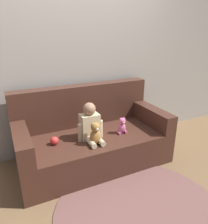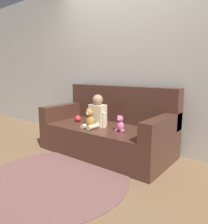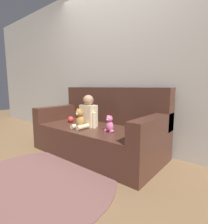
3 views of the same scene
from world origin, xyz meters
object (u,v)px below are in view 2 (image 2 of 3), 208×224
at_px(couch, 109,130).
at_px(toy_ball, 78,119).
at_px(person_baby, 97,114).
at_px(teddy_bear_brown, 90,119).
at_px(plush_toy_side, 120,124).

distance_m(couch, toy_ball, 0.52).
bearing_deg(person_baby, teddy_bear_brown, -89.65).
xyz_separation_m(couch, person_baby, (-0.08, -0.16, 0.26)).
relative_size(plush_toy_side, toy_ball, 2.19).
bearing_deg(teddy_bear_brown, plush_toy_side, 15.45).
bearing_deg(couch, teddy_bear_brown, -103.83).
bearing_deg(teddy_bear_brown, couch, 76.17).
relative_size(couch, teddy_bear_brown, 6.85).
distance_m(person_baby, toy_ball, 0.43).
relative_size(person_baby, teddy_bear_brown, 1.65).
bearing_deg(plush_toy_side, toy_ball, 174.45).
xyz_separation_m(couch, plush_toy_side, (0.32, -0.20, 0.17)).
bearing_deg(teddy_bear_brown, toy_ball, 155.32).
xyz_separation_m(plush_toy_side, toy_ball, (-0.81, 0.08, -0.05)).
relative_size(couch, toy_ball, 19.47).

